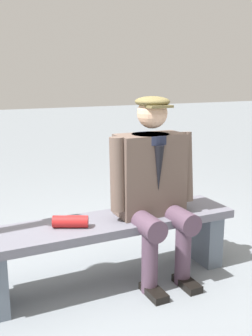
{
  "coord_description": "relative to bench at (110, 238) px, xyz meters",
  "views": [
    {
      "loc": [
        1.02,
        2.39,
        1.42
      ],
      "look_at": [
        -0.12,
        0.0,
        0.81
      ],
      "focal_mm": 43.03,
      "sensor_mm": 36.0,
      "label": 1
    }
  ],
  "objects": [
    {
      "name": "rolled_magazine",
      "position": [
        0.28,
        0.02,
        0.17
      ],
      "size": [
        0.24,
        0.17,
        0.08
      ],
      "primitive_type": "cylinder",
      "rotation": [
        0.0,
        1.57,
        -0.44
      ],
      "color": "#B21E1E",
      "rests_on": "bench"
    },
    {
      "name": "seated_man",
      "position": [
        -0.31,
        0.05,
        0.37
      ],
      "size": [
        0.64,
        0.56,
        1.28
      ],
      "color": "brown",
      "rests_on": "ground"
    },
    {
      "name": "ground_plane",
      "position": [
        0.0,
        0.0,
        -0.32
      ],
      "size": [
        30.0,
        30.0,
        0.0
      ],
      "primitive_type": "plane",
      "color": "gray"
    },
    {
      "name": "bench",
      "position": [
        0.0,
        0.0,
        0.0
      ],
      "size": [
        1.81,
        0.42,
        0.46
      ],
      "color": "slate",
      "rests_on": "ground"
    }
  ]
}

